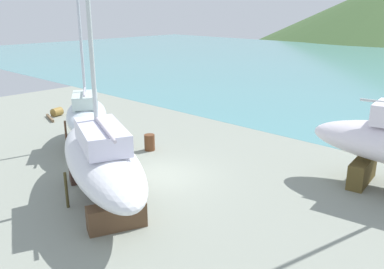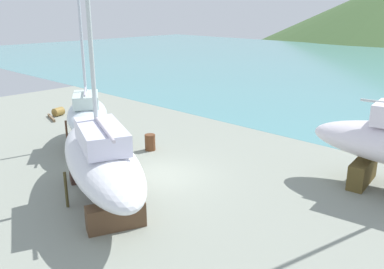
{
  "view_description": "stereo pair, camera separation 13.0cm",
  "coord_description": "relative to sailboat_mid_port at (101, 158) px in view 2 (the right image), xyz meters",
  "views": [
    {
      "loc": [
        13.6,
        -12.29,
        7.77
      ],
      "look_at": [
        1.22,
        0.84,
        2.13
      ],
      "focal_mm": 38.2,
      "sensor_mm": 36.0,
      "label": 1
    },
    {
      "loc": [
        13.69,
        -12.21,
        7.77
      ],
      "look_at": [
        1.22,
        0.84,
        2.13
      ],
      "focal_mm": 38.2,
      "sensor_mm": 36.0,
      "label": 2
    }
  ],
  "objects": [
    {
      "name": "ground_plane",
      "position": [
        -0.3,
        1.05,
        -1.93
      ],
      "size": [
        47.85,
        47.85,
        0.0
      ],
      "primitive_type": "plane",
      "color": "gray"
    },
    {
      "name": "sailboat_mid_port",
      "position": [
        0.0,
        0.0,
        0.0
      ],
      "size": [
        9.86,
        6.28,
        16.66
      ],
      "rotation": [
        0.0,
        0.0,
        2.73
      ],
      "color": "#422E26",
      "rests_on": "ground"
    },
    {
      "name": "sailboat_far_slipway",
      "position": [
        -6.59,
        3.56,
        -0.09
      ],
      "size": [
        6.85,
        5.57,
        9.96
      ],
      "rotation": [
        0.0,
        0.0,
        2.56
      ],
      "color": "brown",
      "rests_on": "ground"
    },
    {
      "name": "worker",
      "position": [
        -5.65,
        2.5,
        -1.03
      ],
      "size": [
        0.41,
        0.5,
        1.74
      ],
      "rotation": [
        0.0,
        0.0,
        0.47
      ],
      "color": "orange",
      "rests_on": "ground"
    },
    {
      "name": "barrel_rust_far",
      "position": [
        -3.47,
        5.54,
        -1.48
      ],
      "size": [
        0.62,
        0.62,
        0.92
      ],
      "primitive_type": "cylinder",
      "rotation": [
        0.0,
        0.0,
        1.63
      ],
      "color": "brown",
      "rests_on": "ground"
    },
    {
      "name": "barrel_rust_near",
      "position": [
        -14.31,
        5.84,
        -1.63
      ],
      "size": [
        0.79,
        0.9,
        0.62
      ],
      "primitive_type": "cylinder",
      "rotation": [
        1.57,
        0.0,
        3.4
      ],
      "color": "olive",
      "rests_on": "ground"
    },
    {
      "name": "timber_long_fore",
      "position": [
        -13.77,
        4.97,
        -1.84
      ],
      "size": [
        1.99,
        0.7,
        0.2
      ],
      "primitive_type": "cube",
      "rotation": [
        0.0,
        0.0,
        2.86
      ],
      "color": "#7A6246",
      "rests_on": "ground"
    }
  ]
}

